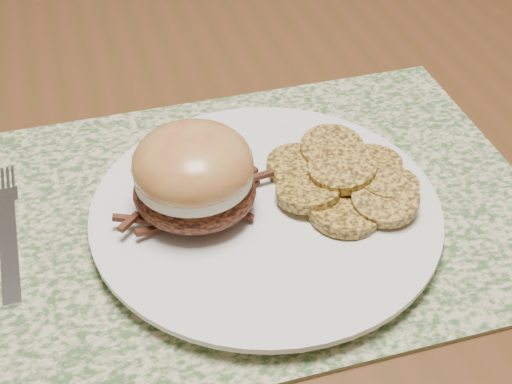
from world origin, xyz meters
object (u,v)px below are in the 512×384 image
dining_table (262,225)px  pork_sandwich (194,175)px  fork (8,229)px  dinner_plate (266,213)px

dining_table → pork_sandwich: pork_sandwich is taller
dining_table → pork_sandwich: bearing=-136.9°
fork → dinner_plate: bearing=-13.8°
dining_table → fork: size_ratio=9.32×
dining_table → pork_sandwich: (-0.07, -0.07, 0.13)m
dining_table → dinner_plate: bearing=-104.6°
dinner_plate → fork: size_ratio=1.62×
dinner_plate → pork_sandwich: size_ratio=2.19×
pork_sandwich → dining_table: bearing=61.8°
dinner_plate → pork_sandwich: bearing=168.1°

